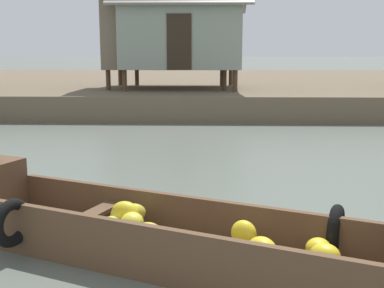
# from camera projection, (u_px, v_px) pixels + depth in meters

# --- Properties ---
(ground_plane) EXTENTS (300.00, 300.00, 0.00)m
(ground_plane) POSITION_uv_depth(u_px,v_px,m) (195.00, 147.00, 11.17)
(ground_plane) COLOR #596056
(riverbank_strip) EXTENTS (160.00, 20.00, 0.80)m
(riverbank_strip) POSITION_uv_depth(u_px,v_px,m) (201.00, 86.00, 24.40)
(riverbank_strip) COLOR brown
(riverbank_strip) RESTS_ON ground
(banana_boat) EXTENTS (5.81, 3.16, 1.00)m
(banana_boat) POSITION_uv_depth(u_px,v_px,m) (171.00, 230.00, 5.05)
(banana_boat) COLOR brown
(banana_boat) RESTS_ON ground
(stilt_house_mid_left) EXTENTS (5.10, 3.29, 4.39)m
(stilt_house_mid_left) POSITION_uv_depth(u_px,v_px,m) (168.00, 25.00, 17.66)
(stilt_house_mid_left) COLOR #4C3826
(stilt_house_mid_left) RESTS_ON riverbank_strip
(stilt_house_mid_right) EXTENTS (4.80, 3.87, 3.93)m
(stilt_house_mid_right) POSITION_uv_depth(u_px,v_px,m) (182.00, 33.00, 17.51)
(stilt_house_mid_right) COLOR #4C3826
(stilt_house_mid_right) RESTS_ON riverbank_strip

